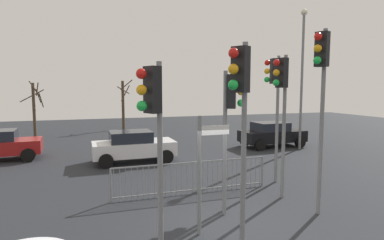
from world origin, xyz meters
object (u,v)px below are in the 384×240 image
Objects in this scene: traffic_light_foreground_left at (231,110)px; car_black_mid at (272,134)px; traffic_light_rear_left at (153,117)px; bare_tree_right at (123,103)px; street_lamp at (302,66)px; traffic_light_mid_right at (321,81)px; traffic_light_rear_right at (274,90)px; direction_sign_post at (202,168)px; traffic_light_foreground_right at (241,101)px; bare_tree_centre at (34,108)px; car_white_far at (133,146)px; traffic_light_mid_left at (282,94)px.

traffic_light_foreground_left is 1.02× the size of car_black_mid.
bare_tree_right is at bearing -28.96° from traffic_light_rear_left.
traffic_light_foreground_left is at bearing -136.66° from street_lamp.
traffic_light_rear_left is 4.79m from traffic_light_mid_right.
traffic_light_foreground_left is 0.85× the size of traffic_light_rear_right.
bare_tree_right is at bearing -148.81° from traffic_light_foreground_left.
traffic_light_rear_left is at bearing -148.73° from direction_sign_post.
bare_tree_centre is (-6.55, 18.71, -1.09)m from traffic_light_foreground_right.
bare_tree_right is at bearing -30.24° from traffic_light_foreground_right.
car_white_far is (-0.57, 7.98, -0.83)m from direction_sign_post.
traffic_light_rear_right is at bearing -35.54° from traffic_light_mid_right.
street_lamp reaches higher than traffic_light_foreground_left.
traffic_light_foreground_right is at bearing -70.72° from bare_tree_centre.
traffic_light_foreground_left is 2.18m from traffic_light_mid_left.
traffic_light_foreground_left is at bearing -80.69° from traffic_light_rear_left.
traffic_light_foreground_left is 19.54m from bare_tree_right.
traffic_light_mid_right reaches higher than traffic_light_rear_left.
traffic_light_mid_left is 1.52m from traffic_light_mid_right.
traffic_light_foreground_right is 0.98× the size of traffic_light_mid_left.
traffic_light_foreground_right reaches higher than direction_sign_post.
street_lamp reaches higher than traffic_light_foreground_right.
traffic_light_rear_right is (5.19, 3.92, 0.46)m from traffic_light_rear_left.
traffic_light_rear_right is at bearing -55.11° from bare_tree_centre.
traffic_light_foreground_left is 0.93× the size of bare_tree_right.
bare_tree_right is (-0.14, 21.51, -1.02)m from traffic_light_foreground_right.
car_black_mid is 0.49× the size of street_lamp.
traffic_light_foreground_right reaches higher than car_black_mid.
bare_tree_right is at bearing 23.54° from bare_tree_centre.
traffic_light_mid_left reaches higher than traffic_light_rear_left.
street_lamp is (5.57, 8.14, 1.02)m from traffic_light_mid_right.
traffic_light_foreground_left is 2.50m from traffic_light_mid_right.
street_lamp reaches higher than traffic_light_rear_left.
street_lamp is at bearing -45.75° from car_black_mid.
traffic_light_foreground_left is 0.50× the size of street_lamp.
traffic_light_foreground_left is at bearing -50.68° from traffic_light_foreground_right.
traffic_light_rear_left is 6.52m from traffic_light_rear_right.
car_black_mid is at bearing -16.64° from traffic_light_rear_right.
street_lamp reaches higher than traffic_light_rear_right.
bare_tree_centre is (-9.31, 16.02, -1.17)m from traffic_light_mid_left.
car_black_mid is (7.78, 9.33, -0.83)m from direction_sign_post.
street_lamp is at bearing 42.54° from direction_sign_post.
traffic_light_mid_right reaches higher than direction_sign_post.
traffic_light_rear_left is 1.04× the size of car_black_mid.
traffic_light_mid_right reaches higher than traffic_light_rear_right.
car_white_far is (-0.96, 9.13, -2.45)m from traffic_light_foreground_right.
traffic_light_foreground_right is 1.14× the size of car_black_mid.
traffic_light_foreground_right is (-0.73, -2.00, 0.33)m from traffic_light_foreground_left.
traffic_light_mid_left reaches higher than traffic_light_foreground_right.
direction_sign_post is 0.36× the size of street_lamp.
traffic_light_rear_right reaches higher than direction_sign_post.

